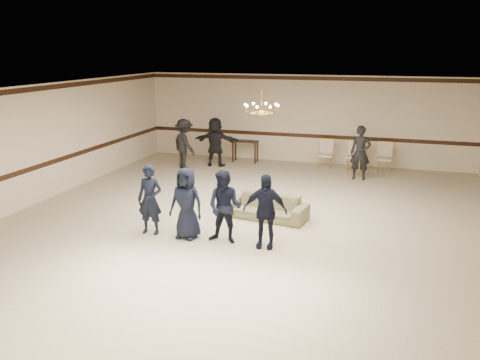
# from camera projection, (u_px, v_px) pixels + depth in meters

# --- Properties ---
(room) EXTENTS (12.01, 14.01, 3.21)m
(room) POSITION_uv_depth(u_px,v_px,m) (250.00, 158.00, 12.04)
(room) COLOR beige
(room) RESTS_ON ground
(chair_rail) EXTENTS (12.00, 0.02, 0.14)m
(chair_rail) POSITION_uv_depth(u_px,v_px,m) (304.00, 136.00, 18.63)
(chair_rail) COLOR black
(chair_rail) RESTS_ON wall_back
(crown_molding) EXTENTS (12.00, 0.02, 0.14)m
(crown_molding) POSITION_uv_depth(u_px,v_px,m) (305.00, 78.00, 18.10)
(crown_molding) COLOR black
(crown_molding) RESTS_ON wall_back
(chandelier) EXTENTS (0.94, 0.94, 0.89)m
(chandelier) POSITION_uv_depth(u_px,v_px,m) (262.00, 100.00, 12.63)
(chandelier) COLOR gold
(chandelier) RESTS_ON ceiling
(boy_a) EXTENTS (0.60, 0.41, 1.61)m
(boy_a) POSITION_uv_depth(u_px,v_px,m) (150.00, 200.00, 11.47)
(boy_a) COLOR black
(boy_a) RESTS_ON floor
(boy_b) EXTENTS (0.82, 0.57, 1.61)m
(boy_b) POSITION_uv_depth(u_px,v_px,m) (186.00, 203.00, 11.20)
(boy_b) COLOR black
(boy_b) RESTS_ON floor
(boy_c) EXTENTS (0.81, 0.64, 1.61)m
(boy_c) POSITION_uv_depth(u_px,v_px,m) (225.00, 207.00, 10.94)
(boy_c) COLOR black
(boy_c) RESTS_ON floor
(boy_d) EXTENTS (0.97, 0.46, 1.61)m
(boy_d) POSITION_uv_depth(u_px,v_px,m) (265.00, 211.00, 10.68)
(boy_d) COLOR black
(boy_d) RESTS_ON floor
(settee) EXTENTS (2.12, 1.08, 0.59)m
(settee) POSITION_uv_depth(u_px,v_px,m) (267.00, 207.00, 12.62)
(settee) COLOR #666644
(settee) RESTS_ON floor
(adult_left) EXTENTS (1.30, 1.19, 1.76)m
(adult_left) POSITION_uv_depth(u_px,v_px,m) (184.00, 144.00, 17.67)
(adult_left) COLOR black
(adult_left) RESTS_ON floor
(adult_mid) EXTENTS (1.65, 0.60, 1.76)m
(adult_mid) POSITION_uv_depth(u_px,v_px,m) (215.00, 142.00, 18.05)
(adult_mid) COLOR black
(adult_mid) RESTS_ON floor
(adult_right) EXTENTS (0.65, 0.43, 1.76)m
(adult_right) POSITION_uv_depth(u_px,v_px,m) (360.00, 153.00, 16.20)
(adult_right) COLOR black
(adult_right) RESTS_ON floor
(banquet_chair_left) EXTENTS (0.51, 0.51, 1.02)m
(banquet_chair_left) POSITION_uv_depth(u_px,v_px,m) (325.00, 155.00, 17.71)
(banquet_chair_left) COLOR beige
(banquet_chair_left) RESTS_ON floor
(banquet_chair_mid) EXTENTS (0.54, 0.54, 1.02)m
(banquet_chair_mid) POSITION_uv_depth(u_px,v_px,m) (354.00, 156.00, 17.42)
(banquet_chair_mid) COLOR beige
(banquet_chair_mid) RESTS_ON floor
(banquet_chair_right) EXTENTS (0.50, 0.50, 1.02)m
(banquet_chair_right) POSITION_uv_depth(u_px,v_px,m) (384.00, 158.00, 17.13)
(banquet_chair_right) COLOR beige
(banquet_chair_right) RESTS_ON floor
(console_table) EXTENTS (0.98, 0.46, 0.81)m
(console_table) POSITION_uv_depth(u_px,v_px,m) (245.00, 151.00, 18.80)
(console_table) COLOR black
(console_table) RESTS_ON floor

